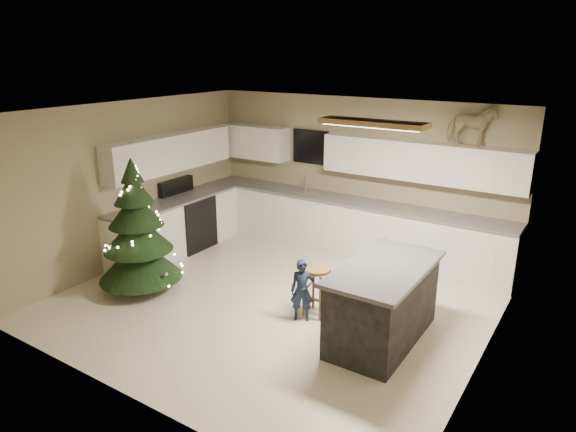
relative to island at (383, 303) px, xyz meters
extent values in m
plane|color=beige|center=(-1.63, 0.10, -0.48)|extent=(5.50, 5.50, 0.00)
cube|color=gray|center=(-1.63, 2.60, 0.82)|extent=(5.50, 0.02, 2.60)
cube|color=gray|center=(-1.63, -2.40, 0.82)|extent=(5.50, 0.02, 2.60)
cube|color=gray|center=(-4.38, 0.10, 0.82)|extent=(0.02, 5.00, 2.60)
cube|color=gray|center=(1.12, 0.10, 0.82)|extent=(0.02, 5.00, 2.60)
cube|color=silver|center=(-1.63, 0.10, 2.12)|extent=(5.50, 5.00, 0.02)
cube|color=brown|center=(-0.33, 0.20, 2.07)|extent=(1.25, 0.32, 0.06)
cube|color=white|center=(-0.33, 0.20, 2.04)|extent=(1.15, 0.24, 0.02)
cube|color=silver|center=(-1.63, 2.30, -0.03)|extent=(5.48, 0.60, 0.90)
cube|color=silver|center=(-4.08, 0.70, -0.03)|extent=(0.60, 2.60, 0.90)
cube|color=slate|center=(-1.63, 2.29, 0.44)|extent=(5.48, 0.62, 0.04)
cube|color=slate|center=(-4.07, 0.70, 0.44)|extent=(0.62, 2.60, 0.04)
cube|color=silver|center=(-3.68, 2.42, 1.22)|extent=(1.40, 0.35, 0.60)
cube|color=silver|center=(-0.48, 2.42, 1.22)|extent=(3.20, 0.35, 0.60)
cube|color=silver|center=(-4.21, 0.82, 1.22)|extent=(0.35, 2.60, 0.60)
cube|color=black|center=(-2.53, 2.57, 1.22)|extent=(0.70, 0.04, 0.60)
cube|color=#99999E|center=(-2.53, 2.30, 0.42)|extent=(0.55, 0.40, 0.06)
cylinder|color=#99999E|center=(-2.53, 2.40, 0.58)|extent=(0.03, 0.03, 0.24)
cube|color=black|center=(-4.06, 1.00, -0.03)|extent=(0.64, 0.75, 0.90)
cube|color=black|center=(-4.31, 1.00, 0.57)|extent=(0.10, 0.75, 0.30)
cube|color=black|center=(0.00, 0.00, -0.03)|extent=(0.80, 1.60, 0.90)
cube|color=#2C2C2F|center=(0.00, 0.00, 0.45)|extent=(0.90, 1.70, 0.05)
cylinder|color=brown|center=(-0.96, 0.10, 0.16)|extent=(0.34, 0.34, 0.04)
cylinder|color=brown|center=(-1.08, -0.02, -0.17)|extent=(0.04, 0.04, 0.62)
cylinder|color=brown|center=(-0.84, -0.02, -0.17)|extent=(0.04, 0.04, 0.62)
cylinder|color=brown|center=(-1.08, 0.22, -0.17)|extent=(0.04, 0.04, 0.62)
cylinder|color=brown|center=(-0.84, 0.22, -0.17)|extent=(0.04, 0.04, 0.62)
cube|color=brown|center=(-0.96, 0.10, -0.28)|extent=(0.26, 0.03, 0.03)
cylinder|color=#3F2816|center=(-3.48, -0.62, -0.35)|extent=(0.10, 0.10, 0.26)
cone|color=#193115|center=(-3.48, -0.62, 0.00)|extent=(1.18, 1.18, 0.61)
cone|color=#193115|center=(-3.48, -0.62, 0.39)|extent=(0.97, 0.97, 0.52)
cone|color=#193115|center=(-3.48, -0.62, 0.74)|extent=(0.76, 0.76, 0.48)
cone|color=#193115|center=(-3.48, -0.62, 1.04)|extent=(0.56, 0.56, 0.43)
cone|color=#193115|center=(-3.48, -0.62, 1.30)|extent=(0.31, 0.31, 0.35)
sphere|color=#FFD88C|center=(-2.87, -0.62, -0.26)|extent=(0.03, 0.03, 0.03)
sphere|color=#FFD88C|center=(-2.92, -0.42, -0.22)|extent=(0.03, 0.03, 0.03)
sphere|color=#FFD88C|center=(-3.03, -0.25, -0.18)|extent=(0.03, 0.03, 0.03)
sphere|color=#FFD88C|center=(-3.20, -0.13, -0.14)|extent=(0.03, 0.03, 0.03)
sphere|color=#FFD88C|center=(-3.39, -0.07, -0.10)|extent=(0.03, 0.03, 0.03)
sphere|color=#FFD88C|center=(-3.58, -0.09, -0.06)|extent=(0.03, 0.03, 0.03)
sphere|color=#FFD88C|center=(-3.75, -0.17, -0.02)|extent=(0.03, 0.03, 0.03)
sphere|color=#FFD88C|center=(-3.88, -0.29, 0.03)|extent=(0.03, 0.03, 0.03)
sphere|color=#FFD88C|center=(-3.95, -0.46, 0.07)|extent=(0.03, 0.03, 0.03)
sphere|color=#FFD88C|center=(-3.97, -0.63, 0.11)|extent=(0.03, 0.03, 0.03)
sphere|color=#FFD88C|center=(-3.92, -0.79, 0.15)|extent=(0.03, 0.03, 0.03)
sphere|color=#FFD88C|center=(-3.83, -0.92, 0.19)|extent=(0.03, 0.03, 0.03)
sphere|color=#FFD88C|center=(-3.70, -1.01, 0.23)|extent=(0.03, 0.03, 0.03)
sphere|color=#FFD88C|center=(-3.55, -1.05, 0.27)|extent=(0.03, 0.03, 0.03)
sphere|color=#FFD88C|center=(-3.40, -1.03, 0.31)|extent=(0.03, 0.03, 0.03)
sphere|color=#FFD88C|center=(-3.28, -0.97, 0.36)|extent=(0.03, 0.03, 0.03)
sphere|color=#FFD88C|center=(-3.18, -0.87, 0.40)|extent=(0.03, 0.03, 0.03)
sphere|color=#FFD88C|center=(-3.13, -0.75, 0.44)|extent=(0.03, 0.03, 0.03)
sphere|color=#FFD88C|center=(-3.12, -0.62, 0.48)|extent=(0.03, 0.03, 0.03)
sphere|color=#FFD88C|center=(-3.16, -0.50, 0.52)|extent=(0.03, 0.03, 0.03)
sphere|color=#FFD88C|center=(-3.23, -0.41, 0.56)|extent=(0.03, 0.03, 0.03)
sphere|color=#FFD88C|center=(-3.33, -0.35, 0.60)|extent=(0.03, 0.03, 0.03)
sphere|color=#FFD88C|center=(-3.44, -0.33, 0.64)|extent=(0.03, 0.03, 0.03)
sphere|color=#FFD88C|center=(-3.54, -0.34, 0.69)|extent=(0.03, 0.03, 0.03)
sphere|color=#FFD88C|center=(-3.62, -0.39, 0.73)|extent=(0.03, 0.03, 0.03)
sphere|color=#FFD88C|center=(-3.68, -0.46, 0.77)|extent=(0.03, 0.03, 0.03)
sphere|color=#FFD88C|center=(-3.71, -0.55, 0.81)|extent=(0.03, 0.03, 0.03)
sphere|color=#FFD88C|center=(-3.71, -0.63, 0.85)|extent=(0.03, 0.03, 0.03)
sphere|color=#FFD88C|center=(-3.68, -0.70, 0.89)|extent=(0.03, 0.03, 0.03)
sphere|color=#FFD88C|center=(-3.63, -0.76, 0.93)|extent=(0.03, 0.03, 0.03)
sphere|color=#FFD88C|center=(-3.57, -0.79, 0.97)|extent=(0.03, 0.03, 0.03)
sphere|color=#FFD88C|center=(-3.51, -0.79, 1.01)|extent=(0.03, 0.03, 0.03)
sphere|color=#FFD88C|center=(-3.45, -0.78, 1.06)|extent=(0.03, 0.03, 0.03)
sphere|color=#FFD88C|center=(-3.41, -0.75, 1.10)|extent=(0.03, 0.03, 0.03)
sphere|color=#FFD88C|center=(-3.38, -0.70, 1.14)|extent=(0.03, 0.03, 0.03)
sphere|color=#FFD88C|center=(-3.37, -0.66, 1.18)|extent=(0.03, 0.03, 0.03)
sphere|color=#FFD88C|center=(-3.38, -0.62, 1.22)|extent=(0.03, 0.03, 0.03)
sphere|color=#FFD88C|center=(-3.40, -0.59, 1.26)|extent=(0.03, 0.03, 0.03)
sphere|color=#FFD88C|center=(-3.43, -0.58, 1.30)|extent=(0.03, 0.03, 0.03)
sphere|color=#FFD88C|center=(-3.45, -0.57, 1.34)|extent=(0.03, 0.03, 0.03)
sphere|color=silver|center=(-2.96, -0.62, -0.12)|extent=(0.06, 0.06, 0.06)
sphere|color=silver|center=(-3.75, -0.26, 0.07)|extent=(0.06, 0.06, 0.06)
sphere|color=silver|center=(-3.60, -0.99, 0.27)|extent=(0.06, 0.06, 0.06)
sphere|color=silver|center=(-3.19, -0.53, 0.46)|extent=(0.06, 0.06, 0.06)
sphere|color=silver|center=(-3.68, -0.48, 0.66)|extent=(0.06, 0.06, 0.06)
sphere|color=silver|center=(-3.48, -0.80, 0.85)|extent=(0.06, 0.06, 0.06)
sphere|color=silver|center=(-3.40, -0.56, 1.05)|extent=(0.06, 0.06, 0.06)
sphere|color=silver|center=(-3.52, -0.61, 1.24)|extent=(0.06, 0.06, 0.06)
imported|color=black|center=(-1.05, -0.12, -0.07)|extent=(0.36, 0.32, 0.82)
cube|color=brown|center=(0.21, 2.38, 1.53)|extent=(0.26, 0.02, 0.02)
cube|color=brown|center=(0.21, 2.46, 1.53)|extent=(0.26, 0.02, 0.02)
imported|color=beige|center=(0.21, 2.42, 1.82)|extent=(0.73, 0.50, 0.56)
camera|label=1|loc=(2.03, -5.19, 2.85)|focal=32.00mm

